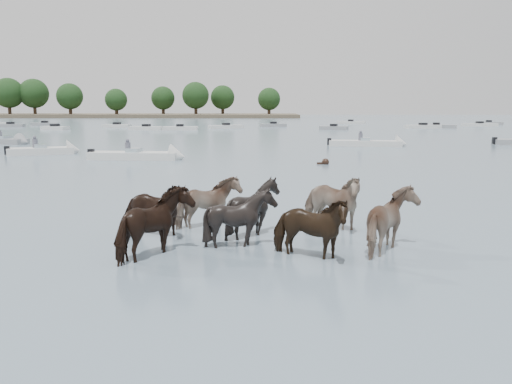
{
  "coord_description": "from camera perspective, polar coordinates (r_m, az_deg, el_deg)",
  "views": [
    {
      "loc": [
        1.4,
        -11.5,
        3.37
      ],
      "look_at": [
        1.03,
        2.01,
        1.1
      ],
      "focal_mm": 35.79,
      "sensor_mm": 36.0,
      "label": 1
    }
  ],
  "objects": [
    {
      "name": "ground",
      "position": [
        12.07,
        -5.19,
        -6.72
      ],
      "size": [
        400.0,
        400.0,
        0.0
      ],
      "primitive_type": "plane",
      "color": "slate",
      "rests_on": "ground"
    },
    {
      "name": "shoreline",
      "position": [
        176.6,
        -22.52,
        7.9
      ],
      "size": [
        160.0,
        30.0,
        1.0
      ],
      "primitive_type": "cube",
      "color": "#4C4233",
      "rests_on": "ground"
    },
    {
      "name": "pony_herd",
      "position": [
        12.77,
        0.02,
        -2.7
      ],
      "size": [
        7.81,
        4.83,
        1.71
      ],
      "color": "black",
      "rests_on": "ground"
    },
    {
      "name": "swimming_pony",
      "position": [
        30.42,
        7.68,
        3.29
      ],
      "size": [
        0.72,
        0.44,
        0.44
      ],
      "color": "black",
      "rests_on": "ground"
    },
    {
      "name": "motorboat_a",
      "position": [
        39.49,
        -21.83,
        4.3
      ],
      "size": [
        5.06,
        3.35,
        1.92
      ],
      "rotation": [
        0.0,
        0.0,
        0.4
      ],
      "color": "silver",
      "rests_on": "ground"
    },
    {
      "name": "motorboat_b",
      "position": [
        33.6,
        -12.13,
        3.96
      ],
      "size": [
        6.39,
        1.94,
        1.92
      ],
      "rotation": [
        0.0,
        0.0,
        -0.05
      ],
      "color": "silver",
      "rests_on": "ground"
    },
    {
      "name": "motorboat_c",
      "position": [
        45.11,
        13.14,
        5.3
      ],
      "size": [
        6.8,
        2.48,
        1.92
      ],
      "rotation": [
        0.0,
        0.0,
        -0.14
      ],
      "color": "silver",
      "rests_on": "ground"
    },
    {
      "name": "motorboat_f",
      "position": [
        51.51,
        -25.69,
        5.11
      ],
      "size": [
        4.93,
        2.79,
        1.92
      ],
      "rotation": [
        0.0,
        0.0,
        -0.27
      ],
      "color": "gray",
      "rests_on": "ground"
    },
    {
      "name": "distant_flotilla",
      "position": [
        83.97,
        1.55,
        7.42
      ],
      "size": [
        104.17,
        29.3,
        0.93
      ],
      "color": "silver",
      "rests_on": "ground"
    },
    {
      "name": "treeline",
      "position": [
        174.28,
        -21.71,
        9.87
      ],
      "size": [
        146.01,
        19.81,
        12.0
      ],
      "color": "#382619",
      "rests_on": "ground"
    }
  ]
}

